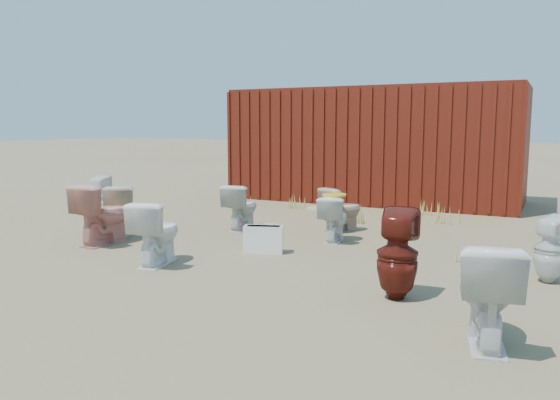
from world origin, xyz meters
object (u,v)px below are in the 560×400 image
at_px(toilet_front_maroon, 397,254).
at_px(loose_tank, 264,239).
at_px(toilet_front_a, 241,207).
at_px(toilet_back_e, 550,249).
at_px(toilet_back_a, 99,197).
at_px(toilet_back_beige_left, 122,210).
at_px(toilet_front_e, 487,292).
at_px(toilet_back_beige_right, 342,209).
at_px(shipping_container, 376,145).
at_px(toilet_front_c, 156,232).
at_px(toilet_front_pink, 103,214).
at_px(toilet_back_yellowlid, 334,219).

distance_m(toilet_front_maroon, loose_tank, 2.30).
bearing_deg(toilet_front_a, toilet_back_e, 161.48).
bearing_deg(toilet_back_a, toilet_back_beige_left, 136.25).
xyz_separation_m(toilet_front_a, toilet_back_e, (4.34, -1.05, -0.00)).
bearing_deg(toilet_front_e, toilet_back_beige_right, -67.49).
bearing_deg(loose_tank, shipping_container, 72.37).
bearing_deg(loose_tank, toilet_front_maroon, -48.35).
bearing_deg(toilet_front_c, toilet_back_beige_left, -48.42).
bearing_deg(toilet_back_e, toilet_front_a, 22.91).
bearing_deg(shipping_container, toilet_back_beige_right, -80.43).
relative_size(toilet_front_pink, toilet_back_a, 1.12).
distance_m(toilet_front_pink, toilet_front_maroon, 4.26).
distance_m(shipping_container, toilet_front_pink, 6.45).
xyz_separation_m(toilet_front_c, toilet_front_e, (3.73, -0.76, 0.02)).
relative_size(shipping_container, toilet_front_e, 7.58).
xyz_separation_m(toilet_front_maroon, toilet_front_e, (0.87, -0.76, -0.03)).
xyz_separation_m(toilet_front_pink, toilet_front_maroon, (4.23, -0.55, 0.01)).
bearing_deg(toilet_back_yellowlid, toilet_back_a, -7.94).
bearing_deg(toilet_back_e, toilet_back_beige_right, 7.00).
bearing_deg(toilet_front_a, toilet_back_a, -0.88).
height_order(toilet_front_a, toilet_back_a, toilet_back_a).
distance_m(toilet_front_a, toilet_back_beige_left, 1.79).
xyz_separation_m(toilet_front_pink, toilet_back_beige_left, (-0.20, 0.57, -0.04)).
bearing_deg(shipping_container, toilet_back_yellowlid, -79.95).
xyz_separation_m(toilet_back_yellowlid, toilet_back_e, (2.74, -0.89, 0.03)).
bearing_deg(toilet_back_yellowlid, loose_tank, 54.52).
bearing_deg(toilet_back_a, toilet_front_c, 135.54).
xyz_separation_m(toilet_back_a, toilet_back_e, (7.14, -0.85, -0.02)).
xyz_separation_m(toilet_back_a, toilet_back_yellowlid, (4.40, 0.04, -0.05)).
xyz_separation_m(toilet_front_e, toilet_back_a, (-6.74, 2.86, -0.02)).
bearing_deg(toilet_back_yellowlid, toilet_back_beige_right, -86.05).
bearing_deg(toilet_front_a, shipping_container, -105.51).
bearing_deg(shipping_container, toilet_front_pink, -107.82).
relative_size(toilet_front_e, loose_tank, 1.58).
distance_m(toilet_front_e, toilet_back_beige_right, 4.43).
distance_m(toilet_back_beige_right, toilet_back_e, 3.34).
bearing_deg(loose_tank, toilet_front_e, -52.70).
relative_size(toilet_back_beige_left, loose_tank, 1.51).
bearing_deg(toilet_back_a, toilet_front_e, 147.41).
bearing_deg(toilet_front_c, toilet_front_a, -97.33).
xyz_separation_m(toilet_back_yellowlid, loose_tank, (-0.54, -1.07, -0.15)).
bearing_deg(toilet_front_pink, shipping_container, -107.06).
relative_size(toilet_front_pink, toilet_back_yellowlid, 1.31).
bearing_deg(loose_tank, toilet_back_beige_right, 58.02).
distance_m(shipping_container, toilet_front_a, 4.49).
height_order(toilet_front_pink, toilet_back_beige_right, toilet_front_pink).
relative_size(toilet_back_beige_right, toilet_back_e, 0.96).
xyz_separation_m(shipping_container, toilet_front_maroon, (2.27, -6.64, -0.77)).
relative_size(toilet_back_beige_left, toilet_back_yellowlid, 1.17).
bearing_deg(toilet_front_c, toilet_back_e, -175.99).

